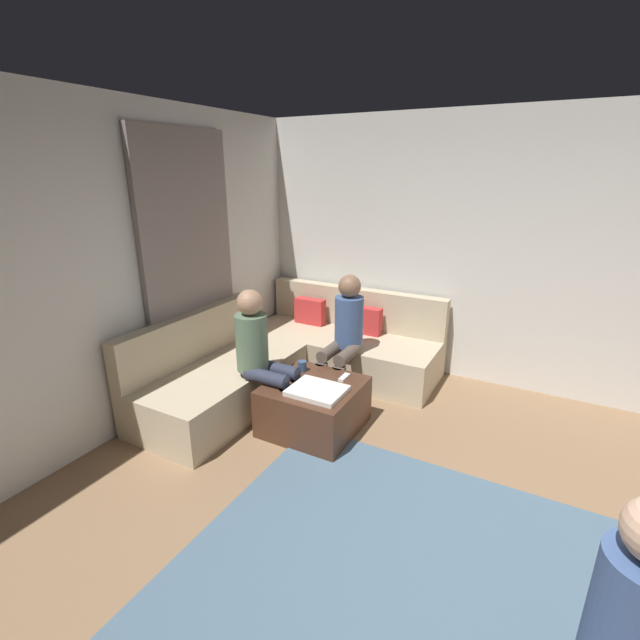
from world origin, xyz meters
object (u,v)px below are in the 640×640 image
game_remote (344,377)px  person_on_couch_back (344,332)px  ottoman (314,406)px  sectional_couch (293,358)px  person_on_couch_side (261,352)px  coffee_mug (302,366)px

game_remote → person_on_couch_back: person_on_couch_back is taller
game_remote → person_on_couch_back: (-0.23, 0.49, 0.23)m
ottoman → sectional_couch: bearing=133.1°
sectional_couch → ottoman: 0.89m
sectional_couch → ottoman: size_ratio=3.36×
ottoman → person_on_couch_side: size_ratio=0.63×
coffee_mug → person_on_couch_side: person_on_couch_side is taller
sectional_couch → person_on_couch_side: size_ratio=2.12×
ottoman → game_remote: size_ratio=5.07×
person_on_couch_side → sectional_couch: bearing=-168.8°
sectional_couch → game_remote: (0.79, -0.43, 0.15)m
sectional_couch → person_on_couch_side: (0.15, -0.75, 0.38)m
sectional_couch → person_on_couch_side: 0.85m
coffee_mug → person_on_couch_back: bearing=72.4°
sectional_couch → person_on_couch_side: person_on_couch_side is taller
ottoman → person_on_couch_side: person_on_couch_side is taller
coffee_mug → game_remote: bearing=5.7°
person_on_couch_back → ottoman: bearing=94.4°
ottoman → coffee_mug: coffee_mug is taller
coffee_mug → person_on_couch_side: bearing=-131.2°
sectional_couch → ottoman: (0.61, -0.65, -0.07)m
person_on_couch_back → person_on_couch_side: size_ratio=1.00×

